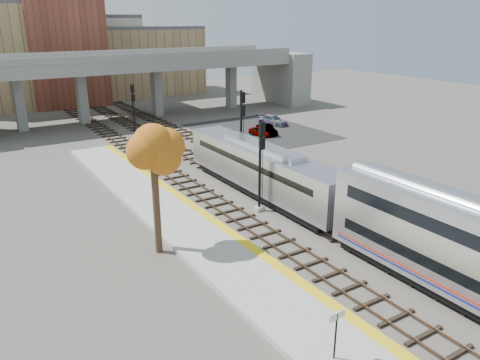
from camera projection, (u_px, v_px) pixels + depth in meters
ground at (323, 236)px, 31.56m from camera, size 160.00×160.00×0.00m
platform at (231, 262)px, 27.85m from camera, size 4.50×60.00×0.35m
yellow_strip at (258, 251)px, 28.75m from camera, size 0.70×60.00×0.01m
tracks at (237, 181)px, 42.00m from camera, size 10.70×95.00×0.25m
overpass at (143, 77)px, 68.12m from camera, size 54.00×12.00×9.50m
buildings_far at (78, 55)px, 82.84m from camera, size 43.00×21.00×20.60m
parking_lot at (259, 131)px, 60.99m from camera, size 14.00×18.00×0.04m
locomotive at (262, 169)px, 38.30m from camera, size 3.02×19.05×4.10m
signal_mast_near at (260, 167)px, 34.63m from camera, size 0.60×0.64×7.05m
signal_mast_mid at (241, 131)px, 43.79m from camera, size 0.60×0.64×7.74m
signal_mast_far at (134, 113)px, 56.21m from camera, size 0.60×0.64×6.62m
station_sign at (336, 326)px, 19.20m from camera, size 0.90×0.09×2.27m
tree at (153, 152)px, 27.35m from camera, size 3.60×3.60×8.80m
car_a at (261, 131)px, 58.28m from camera, size 2.15×3.55×1.13m
car_b at (267, 130)px, 58.92m from camera, size 1.91×3.96×1.25m
car_c at (273, 120)px, 64.39m from camera, size 3.11×4.85×1.31m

